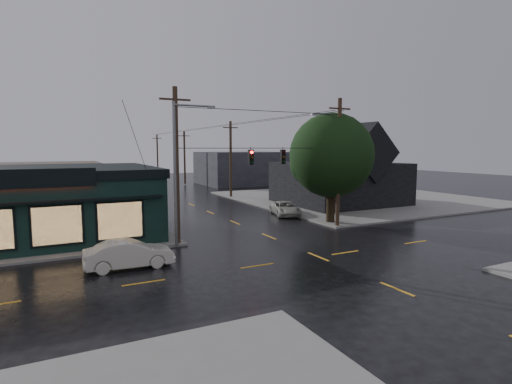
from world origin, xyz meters
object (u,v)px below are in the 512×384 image
suv_silver (285,208)px  utility_pole_nw (178,245)px  sedan_cream (129,254)px  corner_tree (332,156)px  utility_pole_ne (337,227)px

suv_silver → utility_pole_nw: bearing=-135.5°
utility_pole_nw → suv_silver: (12.23, 6.75, 0.65)m
utility_pole_nw → sedan_cream: bearing=-134.3°
corner_tree → suv_silver: corner_tree is taller
sedan_cream → corner_tree: bearing=-71.0°
utility_pole_nw → utility_pole_ne: (13.00, 0.00, 0.00)m
sedan_cream → suv_silver: 19.09m
utility_pole_nw → utility_pole_ne: bearing=0.0°
utility_pole_ne → suv_silver: size_ratio=2.19×
corner_tree → sedan_cream: corner_tree is taller
corner_tree → utility_pole_nw: corner_tree is taller
suv_silver → corner_tree: bearing=-60.6°
utility_pole_nw → suv_silver: bearing=28.9°
corner_tree → sedan_cream: (-17.19, -5.35, -4.93)m
corner_tree → sedan_cream: 18.67m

